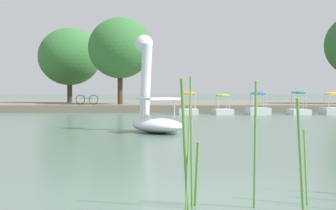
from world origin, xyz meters
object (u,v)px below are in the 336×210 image
object	(u,v)px
pedal_boat_orange	(189,108)
swan_boat	(155,108)
pedal_boat_teal	(299,108)
pedal_boat_yellow	(335,108)
tree_sapling_by_fence	(70,57)
pedal_boat_blue	(259,108)
bicycle_parked	(88,100)
pedal_boat_lime	(223,108)
tree_broadleaf_left	(121,48)

from	to	relation	value
pedal_boat_orange	swan_boat	bearing A→B (deg)	-97.11
pedal_boat_teal	pedal_boat_yellow	bearing A→B (deg)	0.07
pedal_boat_orange	tree_sapling_by_fence	bearing A→B (deg)	132.40
pedal_boat_blue	pedal_boat_teal	bearing A→B (deg)	1.42
pedal_boat_yellow	tree_sapling_by_fence	bearing A→B (deg)	150.58
tree_sapling_by_fence	bicycle_parked	bearing A→B (deg)	-68.46
pedal_boat_yellow	tree_sapling_by_fence	size ratio (longest dim) A/B	0.31
pedal_boat_lime	pedal_boat_orange	bearing A→B (deg)	-171.34
pedal_boat_yellow	tree_sapling_by_fence	world-z (taller)	tree_sapling_by_fence
pedal_boat_yellow	pedal_boat_lime	bearing A→B (deg)	176.20
tree_sapling_by_fence	swan_boat	bearing A→B (deg)	-72.67
pedal_boat_blue	tree_broadleaf_left	xyz separation A→B (m)	(-9.07, 5.51, 4.18)
swan_boat	pedal_boat_yellow	world-z (taller)	swan_boat
pedal_boat_lime	pedal_boat_yellow	size ratio (longest dim) A/B	0.93
pedal_boat_lime	bicycle_parked	world-z (taller)	pedal_boat_lime
pedal_boat_yellow	bicycle_parked	xyz separation A→B (m)	(-16.06, 4.42, 0.44)
pedal_boat_orange	tree_broadleaf_left	bearing A→B (deg)	131.79
pedal_boat_lime	tree_sapling_by_fence	size ratio (longest dim) A/B	0.29
bicycle_parked	swan_boat	bearing A→B (deg)	-74.08
pedal_boat_orange	bicycle_parked	world-z (taller)	pedal_boat_orange
swan_boat	pedal_boat_teal	distance (m)	16.43
swan_boat	tree_broadleaf_left	world-z (taller)	tree_broadleaf_left
swan_boat	pedal_boat_yellow	xyz separation A→B (m)	(10.81, 13.99, -0.41)
tree_broadleaf_left	pedal_boat_yellow	bearing A→B (deg)	-21.53
pedal_boat_lime	pedal_boat_blue	distance (m)	2.21
swan_boat	pedal_boat_yellow	bearing A→B (deg)	52.31
pedal_boat_orange	pedal_boat_teal	xyz separation A→B (m)	(6.85, -0.13, -0.01)
pedal_boat_blue	pedal_boat_orange	bearing A→B (deg)	177.45
pedal_boat_orange	bicycle_parked	distance (m)	8.23
pedal_boat_blue	tree_sapling_by_fence	size ratio (longest dim) A/B	0.27
pedal_boat_lime	tree_broadleaf_left	bearing A→B (deg)	144.23
pedal_boat_orange	tree_broadleaf_left	size ratio (longest dim) A/B	0.30
pedal_boat_orange	tree_broadleaf_left	distance (m)	8.27
pedal_boat_yellow	bicycle_parked	world-z (taller)	pedal_boat_yellow
swan_boat	pedal_boat_blue	xyz separation A→B (m)	(6.08, 13.93, -0.43)
pedal_boat_lime	pedal_boat_blue	size ratio (longest dim) A/B	1.07
pedal_boat_teal	tree_broadleaf_left	distance (m)	13.49
swan_boat	bicycle_parked	size ratio (longest dim) A/B	2.08
swan_boat	pedal_boat_lime	size ratio (longest dim) A/B	1.65
pedal_boat_lime	pedal_boat_yellow	world-z (taller)	pedal_boat_yellow
pedal_boat_lime	tree_broadleaf_left	distance (m)	9.51
pedal_boat_lime	bicycle_parked	size ratio (longest dim) A/B	1.26
pedal_boat_lime	pedal_boat_teal	xyz separation A→B (m)	(4.68, -0.46, 0.01)
pedal_boat_orange	pedal_boat_blue	distance (m)	4.32
tree_sapling_by_fence	tree_broadleaf_left	xyz separation A→B (m)	(4.61, -4.94, 0.29)
pedal_boat_lime	tree_broadleaf_left	world-z (taller)	tree_broadleaf_left
swan_boat	tree_sapling_by_fence	bearing A→B (deg)	107.33
pedal_boat_lime	pedal_boat_teal	world-z (taller)	pedal_boat_teal
swan_boat	pedal_boat_teal	size ratio (longest dim) A/B	1.93
swan_boat	tree_broadleaf_left	xyz separation A→B (m)	(-2.99, 19.44, 3.76)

